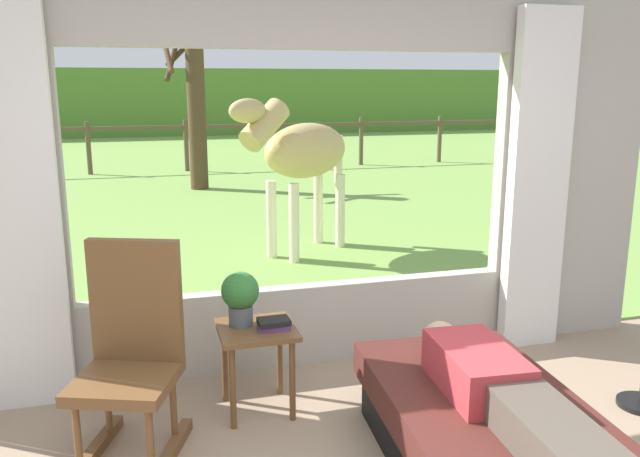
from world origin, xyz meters
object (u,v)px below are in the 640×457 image
Objects in this scene: recliner_sofa at (488,442)px; reclining_person at (498,389)px; side_table at (257,343)px; pasture_tree at (195,105)px; rocking_chair at (131,354)px; horse at (302,152)px; potted_plant at (240,295)px; book_stack at (274,324)px.

recliner_sofa is 1.23× the size of reclining_person.
side_table is (-0.93, 1.01, 0.21)m from recliner_sofa.
rocking_chair is at bearing -97.41° from pasture_tree.
pasture_tree is at bearing -28.77° from horse.
reclining_person is 1.28× the size of rocking_chair.
recliner_sofa is at bearing 140.56° from horse.
horse is (0.19, 4.42, 0.63)m from reclining_person.
pasture_tree is at bearing 103.28° from rocking_chair.
pasture_tree is (-0.71, 4.92, 0.35)m from horse.
pasture_tree reaches higher than reclining_person.
pasture_tree reaches higher than side_table.
horse reaches higher than rocking_chair.
recliner_sofa is 1.55m from potted_plant.
side_table is at bearing 40.61° from rocking_chair.
book_stack is 0.11× the size of horse.
rocking_chair reaches higher than recliner_sofa.
potted_plant is 0.26m from book_stack.
reclining_person is at bearing -5.85° from rocking_chair.
side_table is 0.30× the size of horse.
pasture_tree reaches higher than recliner_sofa.
side_table is (0.69, 0.25, -0.12)m from rocking_chair.
rocking_chair is 4.09m from horse.
reclining_person is at bearing -48.76° from side_table.
pasture_tree reaches higher than book_stack.
reclining_person is 1.42m from side_table.
book_stack is at bearing 126.25° from horse.
book_stack reaches higher than recliner_sofa.
horse is at bearing 84.00° from rocking_chair.
book_stack is 0.06× the size of pasture_tree.
reclining_person is 0.83× the size of horse.
recliner_sofa is 9.39× the size of book_stack.
rocking_chair is 0.71m from potted_plant.
potted_plant is at bearing 47.60° from rocking_chair.
recliner_sofa is 1.57× the size of rocking_chair.
horse is 0.59× the size of pasture_tree.
book_stack is 3.62m from horse.
potted_plant reaches higher than book_stack.
reclining_person is at bearing 140.59° from horse.
horse is at bearing 91.90° from reclining_person.
pasture_tree is at bearing 87.12° from side_table.
pasture_tree is at bearing 86.54° from potted_plant.
rocking_chair is 0.75m from side_table.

